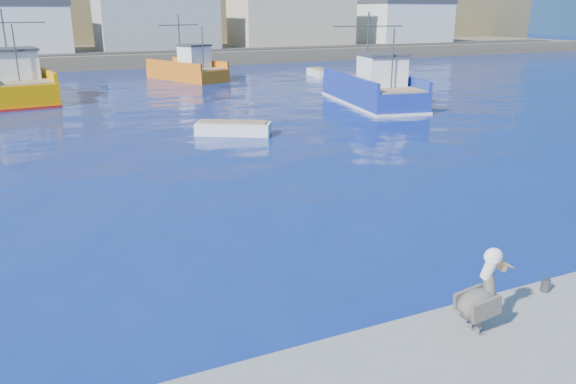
# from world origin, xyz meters

# --- Properties ---
(ground) EXTENTS (260.00, 260.00, 0.00)m
(ground) POSITION_xyz_m (0.00, 0.00, 0.00)
(ground) COLOR #071456
(ground) RESTS_ON ground
(dock_bollards) EXTENTS (36.20, 0.20, 0.30)m
(dock_bollards) POSITION_xyz_m (0.60, -3.40, 0.65)
(dock_bollards) COLOR #4C4C4C
(dock_bollards) RESTS_ON dock
(trawler_yellow_b) EXTENTS (6.18, 13.32, 6.72)m
(trawler_yellow_b) POSITION_xyz_m (-7.67, 37.15, 1.13)
(trawler_yellow_b) COLOR #DB8B00
(trawler_yellow_b) RESTS_ON ground
(trawler_blue) EXTENTS (5.89, 11.78, 6.51)m
(trawler_blue) POSITION_xyz_m (15.96, 23.38, 1.04)
(trawler_blue) COLOR navy
(trawler_blue) RESTS_ON ground
(boat_orange) EXTENTS (6.46, 9.66, 6.18)m
(boat_orange) POSITION_xyz_m (7.83, 43.73, 1.07)
(boat_orange) COLOR #D16612
(boat_orange) RESTS_ON ground
(skiff_mid) EXTENTS (4.21, 3.32, 0.88)m
(skiff_mid) POSITION_xyz_m (3.14, 17.63, 0.28)
(skiff_mid) COLOR silver
(skiff_mid) RESTS_ON ground
(skiff_far) EXTENTS (2.16, 4.51, 0.94)m
(skiff_far) POSITION_xyz_m (20.99, 40.99, 0.30)
(skiff_far) COLOR silver
(skiff_far) RESTS_ON ground
(pelican) EXTENTS (1.40, 0.58, 1.73)m
(pelican) POSITION_xyz_m (0.47, -4.01, 1.24)
(pelican) COLOR #595451
(pelican) RESTS_ON dock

